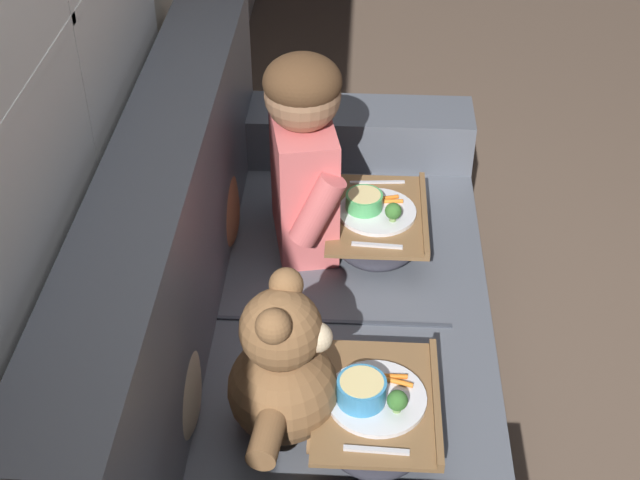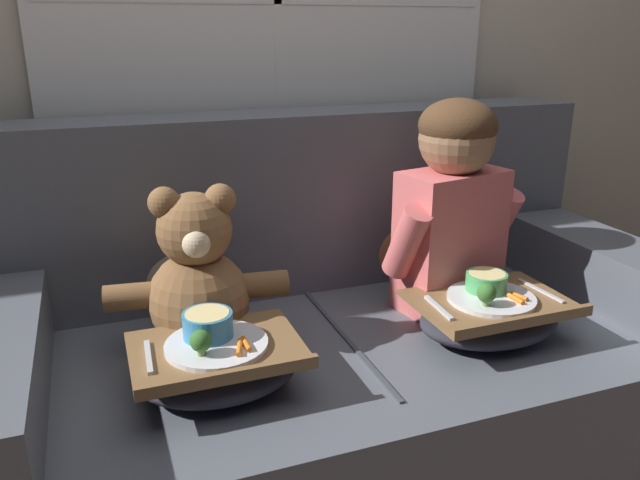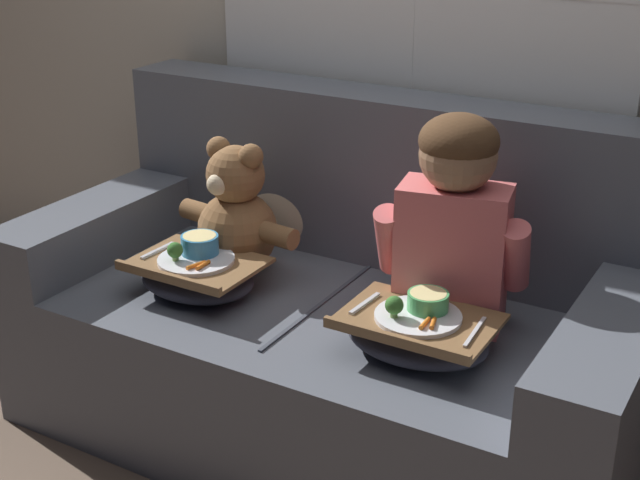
# 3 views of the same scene
# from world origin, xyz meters

# --- Properties ---
(ground_plane) EXTENTS (14.00, 14.00, 0.00)m
(ground_plane) POSITION_xyz_m (0.00, 0.00, 0.00)
(ground_plane) COLOR brown
(wall_back_with_window) EXTENTS (8.00, 0.08, 2.60)m
(wall_back_with_window) POSITION_xyz_m (0.00, 0.56, 1.30)
(wall_back_with_window) COLOR beige
(wall_back_with_window) RESTS_ON ground_plane
(couch) EXTENTS (1.89, 0.97, 1.01)m
(couch) POSITION_xyz_m (0.00, 0.07, 0.35)
(couch) COLOR #565B66
(couch) RESTS_ON ground_plane
(throw_pillow_behind_child) EXTENTS (0.33, 0.16, 0.35)m
(throw_pillow_behind_child) POSITION_xyz_m (0.36, 0.30, 0.63)
(throw_pillow_behind_child) COLOR #B2754C
(throw_pillow_behind_child) RESTS_ON couch
(throw_pillow_behind_teddy) EXTENTS (0.32, 0.16, 0.34)m
(throw_pillow_behind_teddy) POSITION_xyz_m (-0.36, 0.30, 0.63)
(throw_pillow_behind_teddy) COLOR #C1B293
(throw_pillow_behind_teddy) RESTS_ON couch
(child_figure) EXTENTS (0.45, 0.25, 0.60)m
(child_figure) POSITION_xyz_m (0.36, 0.05, 0.80)
(child_figure) COLOR #DB6666
(child_figure) RESTS_ON couch
(teddy_bear) EXTENTS (0.46, 0.32, 0.43)m
(teddy_bear) POSITION_xyz_m (-0.36, 0.04, 0.65)
(teddy_bear) COLOR brown
(teddy_bear) RESTS_ON couch
(lap_tray_child) EXTENTS (0.40, 0.29, 0.17)m
(lap_tray_child) POSITION_xyz_m (0.36, -0.17, 0.53)
(lap_tray_child) COLOR #2D2D38
(lap_tray_child) RESTS_ON child_figure
(lap_tray_teddy) EXTENTS (0.38, 0.29, 0.17)m
(lap_tray_teddy) POSITION_xyz_m (-0.36, -0.17, 0.53)
(lap_tray_teddy) COLOR #2D2D38
(lap_tray_teddy) RESTS_ON teddy_bear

